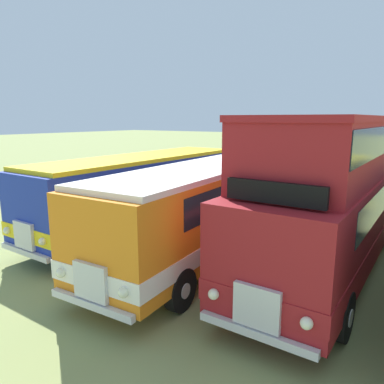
% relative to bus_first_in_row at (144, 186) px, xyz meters
% --- Properties ---
extents(ground_plane, '(200.00, 200.00, 0.00)m').
position_rel_bus_first_in_row_xyz_m(ground_plane, '(7.31, -0.16, -1.75)').
color(ground_plane, '#8C9956').
extents(bus_first_in_row, '(2.69, 10.39, 2.99)m').
position_rel_bus_first_in_row_xyz_m(bus_first_in_row, '(0.00, 0.00, 0.00)').
color(bus_first_in_row, '#1E339E').
rests_on(bus_first_in_row, ground).
extents(bus_second_in_row, '(3.13, 11.78, 2.99)m').
position_rel_bus_first_in_row_xyz_m(bus_second_in_row, '(3.65, -0.36, 0.01)').
color(bus_second_in_row, orange).
rests_on(bus_second_in_row, ground).
extents(bus_third_in_row, '(2.71, 10.47, 4.49)m').
position_rel_bus_first_in_row_xyz_m(bus_third_in_row, '(7.31, 0.06, 0.72)').
color(bus_third_in_row, maroon).
rests_on(bus_third_in_row, ground).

